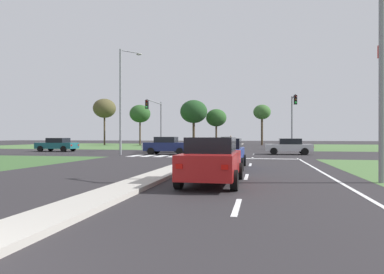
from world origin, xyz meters
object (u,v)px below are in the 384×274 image
object	(u,v)px
treeline_fourth	(216,118)
car_teal_seventh	(57,145)
traffic_signal_far_left	(156,116)
street_lamp_second	(122,96)
car_grey_fifth	(226,141)
treeline_third	(194,112)
treeline_second	(140,114)
traffic_signal_far_right	(293,113)
car_white_fourth	(166,145)
treeline_near	(104,108)
street_lamp_near	(376,52)
pedestrian_at_median	(231,140)
car_blue_sixth	(226,153)
car_black_second	(216,142)
treeline_fifth	(262,113)
car_silver_near	(289,146)
car_red_eighth	(212,160)
car_navy_third	(167,145)

from	to	relation	value
treeline_fourth	car_teal_seventh	bearing A→B (deg)	-114.05
traffic_signal_far_left	street_lamp_second	bearing A→B (deg)	-93.85
car_grey_fifth	treeline_third	world-z (taller)	treeline_third
treeline_second	traffic_signal_far_right	bearing A→B (deg)	-42.76
car_white_fourth	treeline_near	size ratio (longest dim) A/B	0.51
car_teal_seventh	treeline_third	world-z (taller)	treeline_third
car_grey_fifth	street_lamp_near	world-z (taller)	street_lamp_near
street_lamp_near	pedestrian_at_median	distance (m)	33.75
treeline_near	car_grey_fifth	bearing A→B (deg)	4.69
treeline_fourth	traffic_signal_far_left	bearing A→B (deg)	-97.33
car_blue_sixth	treeline_fourth	size ratio (longest dim) A/B	0.64
treeline_second	pedestrian_at_median	bearing A→B (deg)	-40.72
traffic_signal_far_left	treeline_second	distance (m)	27.34
traffic_signal_far_left	car_black_second	bearing A→B (deg)	68.42
traffic_signal_far_left	treeline_fifth	distance (m)	30.50
pedestrian_at_median	treeline_near	bearing A→B (deg)	-32.54
car_silver_near	car_black_second	size ratio (longest dim) A/B	0.92
car_silver_near	traffic_signal_far_left	distance (m)	15.48
car_grey_fifth	treeline_fourth	size ratio (longest dim) A/B	0.64
pedestrian_at_median	street_lamp_near	bearing A→B (deg)	101.75
treeline_second	treeline_fifth	distance (m)	23.36
street_lamp_near	car_teal_seventh	bearing A→B (deg)	141.88
car_silver_near	treeline_second	size ratio (longest dim) A/B	0.54
car_blue_sixth	treeline_second	world-z (taller)	treeline_second
car_white_fourth	treeline_near	world-z (taller)	treeline_near
treeline_fourth	treeline_third	bearing A→B (deg)	-136.46
car_grey_fifth	car_red_eighth	size ratio (longest dim) A/B	1.01
car_black_second	street_lamp_near	world-z (taller)	street_lamp_near
car_black_second	car_teal_seventh	bearing A→B (deg)	47.35
treeline_near	street_lamp_near	bearing A→B (deg)	-54.89
street_lamp_near	pedestrian_at_median	xyz separation A→B (m)	(-7.88, 32.62, -3.54)
traffic_signal_far_right	traffic_signal_far_left	bearing A→B (deg)	-177.53
street_lamp_near	treeline_fourth	bearing A→B (deg)	103.40
car_black_second	traffic_signal_far_left	size ratio (longest dim) A/B	0.79
car_white_fourth	treeline_fourth	distance (m)	30.45
car_navy_third	car_red_eighth	world-z (taller)	car_navy_third
car_silver_near	car_grey_fifth	xyz separation A→B (m)	(-8.83, 30.93, 0.06)
car_black_second	car_grey_fifth	size ratio (longest dim) A/B	1.03
car_red_eighth	treeline_near	bearing A→B (deg)	119.53
car_silver_near	car_black_second	xyz separation A→B (m)	(-9.03, 18.24, 0.00)
car_navy_third	car_black_second	bearing A→B (deg)	174.43
car_teal_seventh	treeline_fifth	world-z (taller)	treeline_fifth
car_teal_seventh	pedestrian_at_median	xyz separation A→B (m)	(18.08, 12.25, 0.37)
car_silver_near	car_black_second	world-z (taller)	car_black_second
car_black_second	treeline_third	world-z (taller)	treeline_third
pedestrian_at_median	treeline_fourth	distance (m)	19.53
car_silver_near	car_navy_third	world-z (taller)	car_navy_third
pedestrian_at_median	car_silver_near	bearing A→B (deg)	113.48
traffic_signal_far_left	street_lamp_near	xyz separation A→B (m)	(15.71, -23.95, 0.63)
street_lamp_second	treeline_fifth	bearing A→B (deg)	70.74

